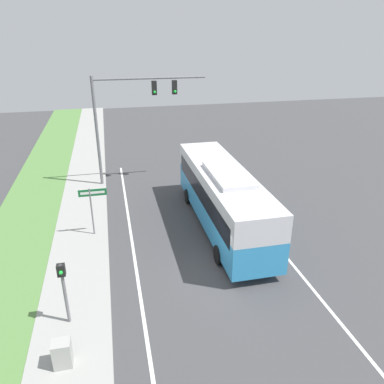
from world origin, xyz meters
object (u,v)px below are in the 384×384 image
Objects in this scene: bus at (223,195)px; pedestrian_signal at (63,284)px; signal_gantry at (128,108)px; street_sign at (92,203)px; utility_cabinet at (62,354)px.

bus reaches higher than pedestrian_signal.
bus is at bearing -60.60° from signal_gantry.
signal_gantry is 2.75× the size of street_sign.
signal_gantry is 7.91× the size of utility_cabinet.
signal_gantry is at bearing 70.31° from street_sign.
pedestrian_signal is at bearing 89.15° from utility_cabinet.
pedestrian_signal is 2.35m from utility_cabinet.
street_sign reaches higher than utility_cabinet.
utility_cabinet is (-7.79, -8.00, -1.35)m from bus.
bus is 9.80m from pedestrian_signal.
pedestrian_signal is at bearing -97.86° from street_sign.
pedestrian_signal is at bearing -104.21° from signal_gantry.
bus is at bearing 45.77° from utility_cabinet.
bus is 4.20× the size of pedestrian_signal.
bus is 9.40m from signal_gantry.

